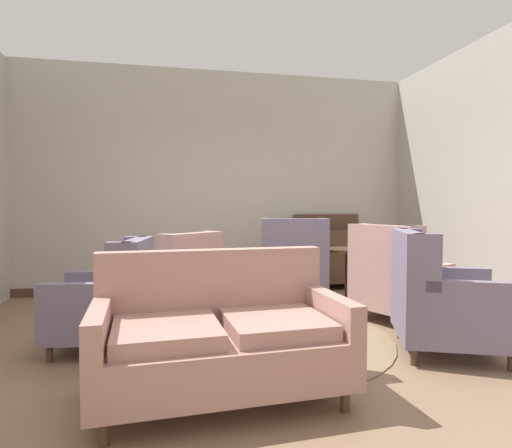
{
  "coord_description": "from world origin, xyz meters",
  "views": [
    {
      "loc": [
        -0.8,
        -3.63,
        1.26
      ],
      "look_at": [
        0.14,
        0.82,
        1.07
      ],
      "focal_mm": 29.86,
      "sensor_mm": 36.0,
      "label": 1
    }
  ],
  "objects_px": {
    "settee": "(221,337)",
    "armchair_back_corner": "(441,302)",
    "armchair_near_sideboard": "(110,301)",
    "porcelain_vase": "(269,276)",
    "armchair_foreground_right": "(395,281)",
    "sideboard": "(330,255)",
    "side_table": "(348,271)",
    "armchair_beside_settee": "(293,270)",
    "coffee_table": "(274,300)",
    "armchair_far_left": "(178,281)"
  },
  "relations": [
    {
      "from": "armchair_near_sideboard",
      "to": "armchair_back_corner",
      "type": "height_order",
      "value": "armchair_back_corner"
    },
    {
      "from": "coffee_table",
      "to": "porcelain_vase",
      "type": "relative_size",
      "value": 2.44
    },
    {
      "from": "coffee_table",
      "to": "armchair_foreground_right",
      "type": "relative_size",
      "value": 0.81
    },
    {
      "from": "porcelain_vase",
      "to": "armchair_back_corner",
      "type": "bearing_deg",
      "value": -24.6
    },
    {
      "from": "armchair_near_sideboard",
      "to": "armchair_back_corner",
      "type": "bearing_deg",
      "value": 84.4
    },
    {
      "from": "coffee_table",
      "to": "side_table",
      "type": "bearing_deg",
      "value": 41.34
    },
    {
      "from": "coffee_table",
      "to": "armchair_near_sideboard",
      "type": "xyz_separation_m",
      "value": [
        -1.48,
        0.03,
        0.05
      ]
    },
    {
      "from": "armchair_far_left",
      "to": "coffee_table",
      "type": "bearing_deg",
      "value": 91.64
    },
    {
      "from": "settee",
      "to": "armchair_foreground_right",
      "type": "xyz_separation_m",
      "value": [
        2.09,
        1.45,
        0.05
      ]
    },
    {
      "from": "settee",
      "to": "armchair_foreground_right",
      "type": "bearing_deg",
      "value": 31.25
    },
    {
      "from": "armchair_beside_settee",
      "to": "sideboard",
      "type": "bearing_deg",
      "value": -117.95
    },
    {
      "from": "settee",
      "to": "armchair_foreground_right",
      "type": "height_order",
      "value": "armchair_foreground_right"
    },
    {
      "from": "side_table",
      "to": "porcelain_vase",
      "type": "bearing_deg",
      "value": -139.18
    },
    {
      "from": "coffee_table",
      "to": "porcelain_vase",
      "type": "bearing_deg",
      "value": -153.6
    },
    {
      "from": "armchair_beside_settee",
      "to": "side_table",
      "type": "bearing_deg",
      "value": -175.01
    },
    {
      "from": "armchair_beside_settee",
      "to": "armchair_back_corner",
      "type": "xyz_separation_m",
      "value": [
        0.76,
        -1.83,
        -0.02
      ]
    },
    {
      "from": "settee",
      "to": "armchair_beside_settee",
      "type": "xyz_separation_m",
      "value": [
        1.2,
        2.3,
        0.06
      ]
    },
    {
      "from": "armchair_back_corner",
      "to": "armchair_near_sideboard",
      "type": "bearing_deg",
      "value": 98.26
    },
    {
      "from": "coffee_table",
      "to": "sideboard",
      "type": "distance_m",
      "value": 2.7
    },
    {
      "from": "side_table",
      "to": "coffee_table",
      "type": "bearing_deg",
      "value": -138.66
    },
    {
      "from": "settee",
      "to": "armchair_back_corner",
      "type": "height_order",
      "value": "armchair_back_corner"
    },
    {
      "from": "armchair_far_left",
      "to": "armchair_foreground_right",
      "type": "height_order",
      "value": "armchair_foreground_right"
    },
    {
      "from": "porcelain_vase",
      "to": "armchair_beside_settee",
      "type": "relative_size",
      "value": 0.32
    },
    {
      "from": "porcelain_vase",
      "to": "armchair_far_left",
      "type": "relative_size",
      "value": 0.31
    },
    {
      "from": "porcelain_vase",
      "to": "side_table",
      "type": "bearing_deg",
      "value": 40.82
    },
    {
      "from": "porcelain_vase",
      "to": "side_table",
      "type": "relative_size",
      "value": 0.49
    },
    {
      "from": "porcelain_vase",
      "to": "sideboard",
      "type": "bearing_deg",
      "value": 56.23
    },
    {
      "from": "armchair_foreground_right",
      "to": "armchair_back_corner",
      "type": "bearing_deg",
      "value": 148.62
    },
    {
      "from": "armchair_far_left",
      "to": "armchair_beside_settee",
      "type": "relative_size",
      "value": 1.01
    },
    {
      "from": "porcelain_vase",
      "to": "side_table",
      "type": "xyz_separation_m",
      "value": [
        1.29,
        1.12,
        -0.17
      ]
    },
    {
      "from": "armchair_near_sideboard",
      "to": "armchair_back_corner",
      "type": "distance_m",
      "value": 2.88
    },
    {
      "from": "porcelain_vase",
      "to": "armchair_far_left",
      "type": "xyz_separation_m",
      "value": [
        -0.81,
        0.97,
        -0.18
      ]
    },
    {
      "from": "coffee_table",
      "to": "settee",
      "type": "xyz_separation_m",
      "value": [
        -0.65,
        -1.12,
        0.03
      ]
    },
    {
      "from": "armchair_foreground_right",
      "to": "armchair_back_corner",
      "type": "relative_size",
      "value": 0.95
    },
    {
      "from": "armchair_back_corner",
      "to": "side_table",
      "type": "xyz_separation_m",
      "value": [
        -0.08,
        1.74,
        0.0
      ]
    },
    {
      "from": "armchair_foreground_right",
      "to": "armchair_back_corner",
      "type": "height_order",
      "value": "armchair_foreground_right"
    },
    {
      "from": "armchair_foreground_right",
      "to": "sideboard",
      "type": "height_order",
      "value": "sideboard"
    },
    {
      "from": "settee",
      "to": "armchair_near_sideboard",
      "type": "distance_m",
      "value": 1.42
    },
    {
      "from": "settee",
      "to": "sideboard",
      "type": "height_order",
      "value": "sideboard"
    },
    {
      "from": "coffee_table",
      "to": "settee",
      "type": "distance_m",
      "value": 1.29
    },
    {
      "from": "armchair_near_sideboard",
      "to": "sideboard",
      "type": "bearing_deg",
      "value": 135.12
    },
    {
      "from": "settee",
      "to": "coffee_table",
      "type": "bearing_deg",
      "value": 56.6
    },
    {
      "from": "armchair_back_corner",
      "to": "side_table",
      "type": "height_order",
      "value": "armchair_back_corner"
    },
    {
      "from": "porcelain_vase",
      "to": "armchair_back_corner",
      "type": "distance_m",
      "value": 1.51
    },
    {
      "from": "coffee_table",
      "to": "armchair_beside_settee",
      "type": "relative_size",
      "value": 0.77
    },
    {
      "from": "sideboard",
      "to": "porcelain_vase",
      "type": "bearing_deg",
      "value": -123.77
    },
    {
      "from": "armchair_foreground_right",
      "to": "armchair_beside_settee",
      "type": "bearing_deg",
      "value": 23.1
    },
    {
      "from": "armchair_near_sideboard",
      "to": "porcelain_vase",
      "type": "bearing_deg",
      "value": 95.81
    },
    {
      "from": "armchair_back_corner",
      "to": "side_table",
      "type": "bearing_deg",
      "value": 24.47
    },
    {
      "from": "armchair_beside_settee",
      "to": "coffee_table",
      "type": "bearing_deg",
      "value": 77.43
    }
  ]
}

